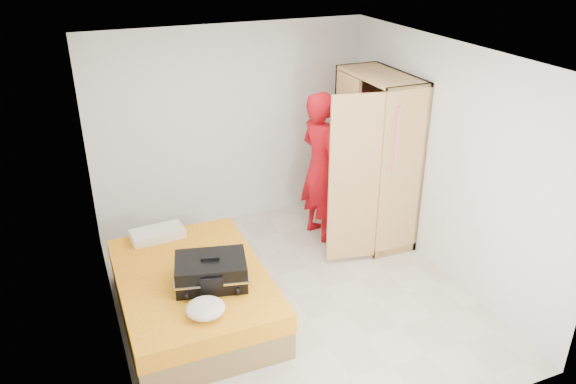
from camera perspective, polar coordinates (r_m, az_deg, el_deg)
name	(u,v)px	position (r m, az deg, el deg)	size (l,w,h in m)	color
room	(292,188)	(5.53, 0.45, 0.46)	(4.00, 4.02, 2.60)	beige
bed	(194,295)	(5.86, -9.57, -10.23)	(1.42, 2.02, 0.50)	olive
wardrobe	(374,164)	(6.97, 8.69, 2.88)	(1.16, 1.20, 2.10)	tan
person	(321,167)	(6.94, 3.35, 2.57)	(0.69, 0.45, 1.90)	red
suitcase	(211,272)	(5.48, -7.83, -8.03)	(0.79, 0.65, 0.30)	black
round_cushion	(206,308)	(5.13, -8.38, -11.63)	(0.35, 0.35, 0.13)	white
pillow	(157,234)	(6.39, -13.13, -4.16)	(0.57, 0.29, 0.10)	white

